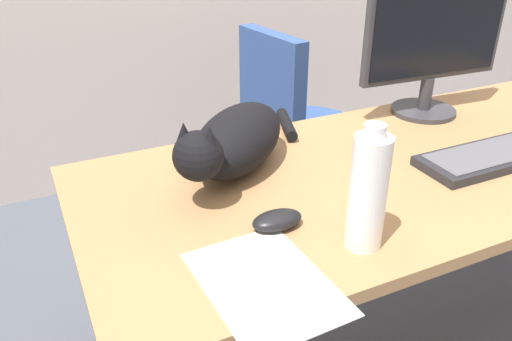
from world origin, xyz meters
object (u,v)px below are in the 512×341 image
Objects in this scene: computer_mouse at (277,220)px; water_bottle at (368,192)px; keyboard at (496,155)px; monitor at (434,42)px; office_chair at (297,152)px; cat at (235,140)px.

computer_mouse is 0.20m from water_bottle.
computer_mouse is (-0.66, -0.04, 0.00)m from keyboard.
office_chair is at bearing 105.71° from monitor.
cat is at bearing 84.85° from computer_mouse.
office_chair is at bearing 96.05° from keyboard.
keyboard is 0.68m from cat.
monitor is at bearing 40.26° from water_bottle.
cat is at bearing 159.38° from keyboard.
keyboard is at bearing -20.62° from cat.
office_chair is 0.94m from keyboard.
keyboard is 4.00× the size of computer_mouse.
cat is (-0.64, 0.24, 0.07)m from keyboard.
keyboard is 0.93× the size of cat.
monitor is at bearing 27.74° from computer_mouse.
water_bottle reaches higher than computer_mouse.
monitor is 0.41m from keyboard.
monitor reaches higher than computer_mouse.
water_bottle is at bearing -75.94° from cat.
water_bottle is (-0.44, -1.03, 0.46)m from office_chair.
cat is at bearing -130.76° from office_chair.
water_bottle is (-0.54, -0.16, 0.11)m from keyboard.
monitor is 4.37× the size of computer_mouse.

